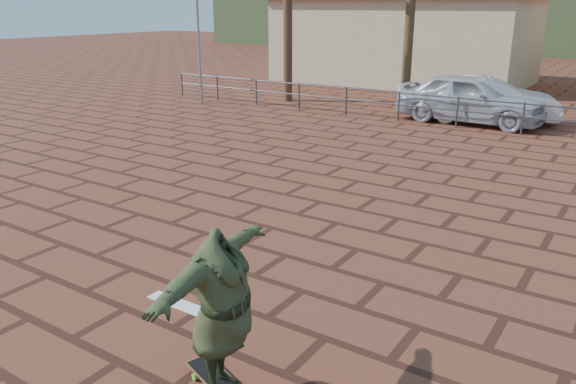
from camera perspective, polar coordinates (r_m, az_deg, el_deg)
name	(u,v)px	position (r m, az deg, el deg)	size (l,w,h in m)	color
ground	(211,262)	(8.77, -7.87, -7.08)	(120.00, 120.00, 0.00)	brown
paint_stripe	(191,308)	(7.57, -9.86, -11.56)	(1.40, 0.22, 0.01)	white
guardrail	(458,106)	(18.90, 16.86, 8.32)	(24.06, 0.06, 1.00)	#47494F
building_west	(405,36)	(30.12, 11.78, 15.28)	(12.60, 7.60, 4.50)	beige
hill_back	(388,3)	(67.64, 10.16, 18.39)	(35.00, 14.00, 8.00)	#384C28
skateboarder	(222,311)	(5.51, -6.71, -11.94)	(2.11, 0.57, 1.72)	#353E21
car_silver	(470,98)	(19.81, 18.03, 9.04)	(1.93, 4.80, 1.64)	silver
car_white	(488,100)	(20.21, 19.68, 8.82)	(1.56, 4.48, 1.48)	silver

